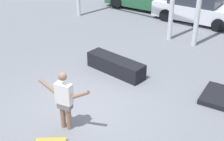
{
  "coord_description": "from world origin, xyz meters",
  "views": [
    {
      "loc": [
        5.22,
        -5.48,
        5.17
      ],
      "look_at": [
        0.11,
        1.12,
        0.74
      ],
      "focal_mm": 50.0,
      "sensor_mm": 36.0,
      "label": 1
    }
  ],
  "objects": [
    {
      "name": "skateboarder",
      "position": [
        0.28,
        -1.04,
        0.9
      ],
      "size": [
        1.44,
        0.42,
        1.64
      ],
      "rotation": [
        0.0,
        0.0,
        0.23
      ],
      "color": "#8C664C",
      "rests_on": "ground_plane"
    },
    {
      "name": "skateboard",
      "position": [
        0.4,
        -1.7,
        0.06
      ],
      "size": [
        0.71,
        0.64,
        0.08
      ],
      "rotation": [
        0.0,
        0.0,
        0.7
      ],
      "color": "gold",
      "rests_on": "ground_plane"
    },
    {
      "name": "parked_car_white",
      "position": [
        -0.67,
        8.97,
        0.69
      ],
      "size": [
        4.35,
        2.05,
        1.45
      ],
      "rotation": [
        0.0,
        0.0,
        0.07
      ],
      "color": "white",
      "rests_on": "ground_plane"
    },
    {
      "name": "grind_box",
      "position": [
        -0.56,
        2.19,
        0.27
      ],
      "size": [
        2.24,
        0.75,
        0.54
      ],
      "primitive_type": "cube",
      "rotation": [
        0.0,
        0.0,
        -0.07
      ],
      "color": "black",
      "rests_on": "ground_plane"
    },
    {
      "name": "ground_plane",
      "position": [
        0.0,
        0.0,
        0.0
      ],
      "size": [
        36.0,
        36.0,
        0.0
      ],
      "primitive_type": "plane",
      "color": "slate"
    }
  ]
}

